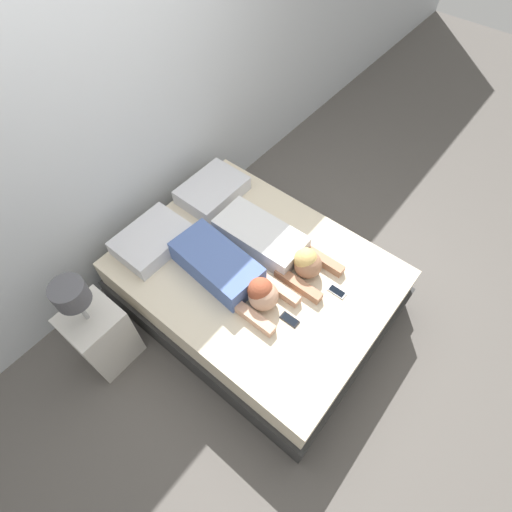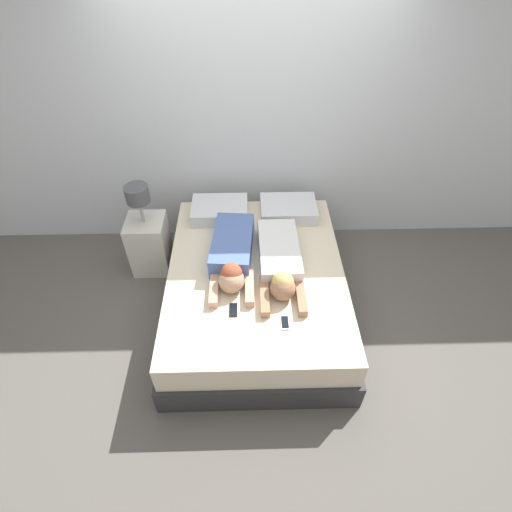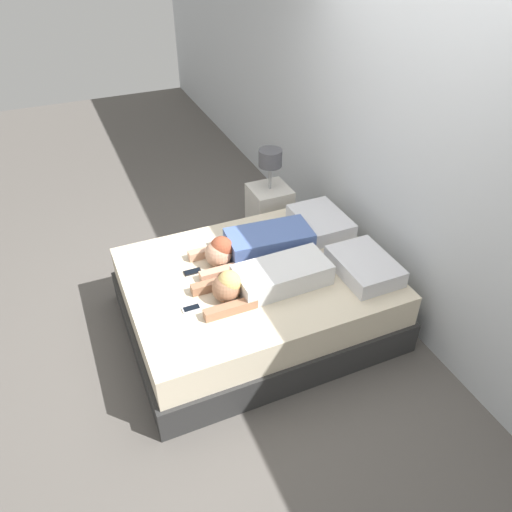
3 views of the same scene
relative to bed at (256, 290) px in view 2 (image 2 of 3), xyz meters
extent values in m
plane|color=#5B5651|center=(0.00, 0.00, -0.26)|extent=(12.00, 12.00, 0.00)
cube|color=silver|center=(0.00, 1.15, 1.04)|extent=(12.00, 0.06, 2.60)
cube|color=#2D2D2D|center=(0.00, 0.00, -0.13)|extent=(1.55, 2.00, 0.27)
cube|color=beige|center=(0.00, 0.00, 0.14)|extent=(1.49, 1.94, 0.26)
cube|color=silver|center=(-0.34, 0.74, 0.34)|extent=(0.54, 0.39, 0.13)
cube|color=silver|center=(0.34, 0.74, 0.34)|extent=(0.54, 0.39, 0.13)
cube|color=#4C66A5|center=(-0.20, 0.20, 0.36)|extent=(0.39, 0.69, 0.19)
sphere|color=tan|center=(-0.20, -0.23, 0.37)|extent=(0.21, 0.21, 0.21)
sphere|color=#99472D|center=(-0.20, -0.20, 0.42)|extent=(0.18, 0.18, 0.18)
cube|color=tan|center=(-0.34, -0.24, 0.30)|extent=(0.07, 0.37, 0.07)
cube|color=tan|center=(-0.06, -0.24, 0.30)|extent=(0.07, 0.37, 0.07)
cube|color=silver|center=(0.20, 0.12, 0.35)|extent=(0.35, 0.70, 0.16)
sphere|color=#A37051|center=(0.20, -0.31, 0.37)|extent=(0.20, 0.20, 0.20)
sphere|color=#D8B266|center=(0.20, -0.29, 0.42)|extent=(0.17, 0.17, 0.17)
cube|color=#A37051|center=(0.06, -0.34, 0.30)|extent=(0.07, 0.38, 0.07)
cube|color=#A37051|center=(0.34, -0.34, 0.30)|extent=(0.07, 0.38, 0.07)
cube|color=black|center=(-0.19, -0.45, 0.27)|extent=(0.06, 0.13, 0.01)
cube|color=black|center=(-0.19, -0.45, 0.28)|extent=(0.05, 0.11, 0.00)
cube|color=silver|center=(0.20, -0.58, 0.27)|extent=(0.06, 0.13, 0.01)
cube|color=black|center=(0.20, -0.58, 0.28)|extent=(0.05, 0.11, 0.00)
cube|color=beige|center=(-1.05, 0.59, 0.04)|extent=(0.37, 0.37, 0.59)
cylinder|color=#999999|center=(-1.05, 0.59, 0.45)|extent=(0.03, 0.03, 0.23)
cylinder|color=#4C4C51|center=(-1.05, 0.59, 0.64)|extent=(0.22, 0.22, 0.15)
camera|label=1|loc=(-1.26, -1.03, 2.73)|focal=28.00mm
camera|label=2|loc=(-0.06, -2.38, 2.71)|focal=28.00mm
camera|label=3|loc=(2.73, -1.18, 2.63)|focal=35.00mm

